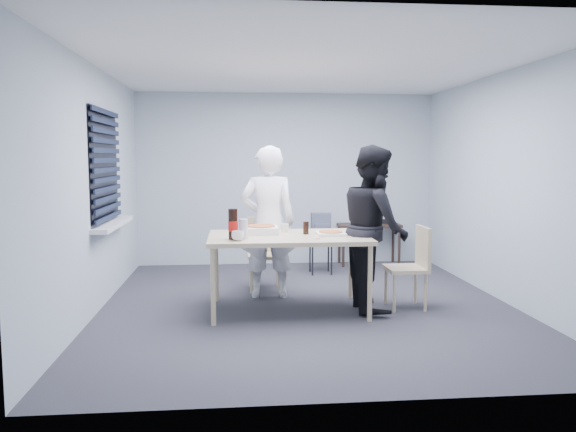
{
  "coord_description": "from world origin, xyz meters",
  "views": [
    {
      "loc": [
        -0.78,
        -6.05,
        1.64
      ],
      "look_at": [
        -0.2,
        0.1,
        0.99
      ],
      "focal_mm": 35.0,
      "sensor_mm": 36.0,
      "label": 1
    }
  ],
  "objects": [
    {
      "name": "soda_bottle",
      "position": [
        -0.81,
        -0.44,
        0.96
      ],
      "size": [
        0.1,
        0.1,
        0.31
      ],
      "rotation": [
        0.0,
        0.0,
        -0.25
      ],
      "color": "black",
      "rests_on": "dining_table"
    },
    {
      "name": "mug_b",
      "position": [
        -0.25,
        0.07,
        0.86
      ],
      "size": [
        0.1,
        0.1,
        0.09
      ],
      "primitive_type": "imported",
      "color": "white",
      "rests_on": "dining_table"
    },
    {
      "name": "stool",
      "position": [
        0.41,
        1.68,
        0.37
      ],
      "size": [
        0.35,
        0.35,
        0.48
      ],
      "color": "black",
      "rests_on": "ground"
    },
    {
      "name": "pizza_box_a",
      "position": [
        -0.51,
        -0.04,
        0.86
      ],
      "size": [
        0.36,
        0.36,
        0.09
      ],
      "rotation": [
        0.0,
        0.0,
        -0.38
      ],
      "color": "white",
      "rests_on": "dining_table"
    },
    {
      "name": "cola_glass",
      "position": [
        -0.03,
        -0.13,
        0.88
      ],
      "size": [
        0.08,
        0.08,
        0.14
      ],
      "primitive_type": "cylinder",
      "rotation": [
        0.0,
        0.0,
        0.42
      ],
      "color": "black",
      "rests_on": "dining_table"
    },
    {
      "name": "chair_right",
      "position": [
        1.14,
        -0.2,
        0.51
      ],
      "size": [
        0.42,
        0.42,
        0.89
      ],
      "color": "#CBC08D",
      "rests_on": "ground"
    },
    {
      "name": "mug_a",
      "position": [
        -0.76,
        -0.53,
        0.86
      ],
      "size": [
        0.17,
        0.17,
        0.1
      ],
      "primitive_type": "imported",
      "rotation": [
        0.0,
        0.0,
        0.52
      ],
      "color": "white",
      "rests_on": "dining_table"
    },
    {
      "name": "black_box",
      "position": [
        1.47,
        2.33,
        0.66
      ],
      "size": [
        0.17,
        0.15,
        0.06
      ],
      "primitive_type": "cube",
      "rotation": [
        0.0,
        0.0,
        -0.32
      ],
      "color": "black",
      "rests_on": "side_table"
    },
    {
      "name": "room",
      "position": [
        -2.2,
        0.4,
        1.44
      ],
      "size": [
        5.0,
        5.0,
        5.0
      ],
      "color": "#2F2F34",
      "rests_on": "ground"
    },
    {
      "name": "side_table",
      "position": [
        1.25,
        2.28,
        0.54
      ],
      "size": [
        0.94,
        0.42,
        0.62
      ],
      "color": "#352019",
      "rests_on": "ground"
    },
    {
      "name": "dining_table",
      "position": [
        -0.23,
        -0.2,
        0.76
      ],
      "size": [
        1.67,
        1.06,
        0.81
      ],
      "color": "#CBC08D",
      "rests_on": "ground"
    },
    {
      "name": "plastic_cups",
      "position": [
        -0.7,
        -0.43,
        0.92
      ],
      "size": [
        0.09,
        0.09,
        0.2
      ],
      "primitive_type": "cylinder",
      "rotation": [
        0.0,
        0.0,
        0.1
      ],
      "color": "silver",
      "rests_on": "dining_table"
    },
    {
      "name": "person_black",
      "position": [
        0.7,
        -0.2,
        0.89
      ],
      "size": [
        0.47,
        0.86,
        1.77
      ],
      "primitive_type": "imported",
      "rotation": [
        0.0,
        0.0,
        1.57
      ],
      "color": "black",
      "rests_on": "ground"
    },
    {
      "name": "backpack",
      "position": [
        0.41,
        1.67,
        0.67
      ],
      "size": [
        0.27,
        0.2,
        0.38
      ],
      "rotation": [
        0.0,
        0.0,
        0.01
      ],
      "color": "#595C68",
      "rests_on": "stool"
    },
    {
      "name": "rubber_band",
      "position": [
        0.04,
        -0.49,
        0.82
      ],
      "size": [
        0.06,
        0.06,
        0.0
      ],
      "primitive_type": "torus",
      "rotation": [
        0.0,
        0.0,
        -0.12
      ],
      "color": "red",
      "rests_on": "dining_table"
    },
    {
      "name": "pizza_box_b",
      "position": [
        0.22,
        -0.23,
        0.83
      ],
      "size": [
        0.3,
        0.3,
        0.04
      ],
      "rotation": [
        0.0,
        0.0,
        0.02
      ],
      "color": "white",
      "rests_on": "dining_table"
    },
    {
      "name": "papers",
      "position": [
        1.1,
        2.31,
        0.63
      ],
      "size": [
        0.28,
        0.32,
        0.0
      ],
      "primitive_type": "cube",
      "rotation": [
        0.0,
        0.0,
        0.35
      ],
      "color": "white",
      "rests_on": "side_table"
    },
    {
      "name": "chair_far",
      "position": [
        -0.43,
        0.86,
        0.51
      ],
      "size": [
        0.42,
        0.42,
        0.89
      ],
      "color": "#CBC08D",
      "rests_on": "ground"
    },
    {
      "name": "person_white",
      "position": [
        -0.41,
        0.43,
        0.89
      ],
      "size": [
        0.65,
        0.42,
        1.77
      ],
      "primitive_type": "imported",
      "rotation": [
        0.0,
        0.0,
        3.14
      ],
      "color": "white",
      "rests_on": "ground"
    }
  ]
}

